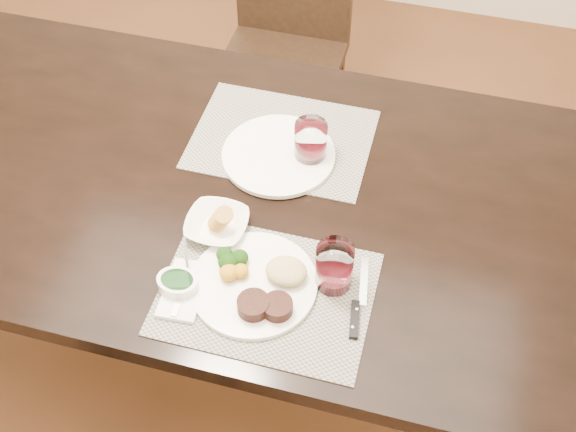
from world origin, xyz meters
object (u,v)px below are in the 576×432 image
(steak_knife, at_px, (357,310))
(wine_glass_near, at_px, (334,268))
(cracker_bowl, at_px, (217,224))
(dinner_plate, at_px, (259,284))
(chair_far, at_px, (286,36))
(far_plate, at_px, (278,155))

(steak_knife, relative_size, wine_glass_near, 1.89)
(steak_knife, relative_size, cracker_bowl, 1.49)
(dinner_plate, xyz_separation_m, steak_knife, (0.22, -0.00, -0.01))
(cracker_bowl, bearing_deg, wine_glass_near, -13.90)
(steak_knife, bearing_deg, chair_far, 103.43)
(steak_knife, height_order, wine_glass_near, wine_glass_near)
(steak_knife, bearing_deg, dinner_plate, 170.89)
(dinner_plate, height_order, wine_glass_near, wine_glass_near)
(chair_far, bearing_deg, far_plate, -76.15)
(wine_glass_near, distance_m, far_plate, 0.41)
(chair_far, bearing_deg, dinner_plate, -77.59)
(far_plate, bearing_deg, dinner_plate, -80.60)
(dinner_plate, bearing_deg, wine_glass_near, 23.96)
(dinner_plate, bearing_deg, steak_knife, 2.15)
(steak_knife, distance_m, cracker_bowl, 0.38)
(wine_glass_near, xyz_separation_m, far_plate, (-0.22, 0.34, -0.04))
(chair_far, xyz_separation_m, far_plate, (0.20, -0.82, 0.26))
(wine_glass_near, bearing_deg, chair_far, 110.00)
(dinner_plate, bearing_deg, far_plate, 102.30)
(cracker_bowl, xyz_separation_m, far_plate, (0.07, 0.27, -0.01))
(cracker_bowl, distance_m, far_plate, 0.28)
(chair_far, xyz_separation_m, wine_glass_near, (0.42, -1.16, 0.30))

